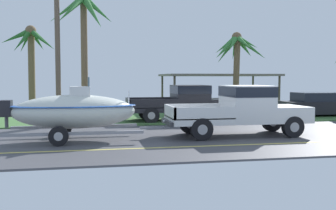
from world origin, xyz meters
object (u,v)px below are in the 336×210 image
at_px(parked_sedan_near, 319,105).
at_px(palm_tree_mid, 84,23).
at_px(palm_tree_near_left, 31,49).
at_px(palm_tree_near_right, 237,52).
at_px(pickup_truck_towing, 246,108).
at_px(parked_pickup_background, 189,101).
at_px(carport_awning, 218,76).
at_px(boat_on_trailer, 74,111).
at_px(utility_pole, 58,47).

bearing_deg(parked_sedan_near, palm_tree_mid, -178.93).
xyz_separation_m(parked_sedan_near, palm_tree_near_left, (-16.62, 6.05, 3.35)).
distance_m(palm_tree_near_left, palm_tree_mid, 7.23).
distance_m(parked_sedan_near, palm_tree_near_left, 18.00).
bearing_deg(palm_tree_near_right, palm_tree_mid, -167.10).
xyz_separation_m(pickup_truck_towing, parked_pickup_background, (-0.87, 5.40, -0.03)).
bearing_deg(carport_awning, parked_sedan_near, -52.09).
bearing_deg(palm_tree_near_right, parked_pickup_background, -144.10).
relative_size(parked_sedan_near, palm_tree_near_right, 0.90).
distance_m(carport_awning, palm_tree_mid, 10.90).
xyz_separation_m(boat_on_trailer, carport_awning, (9.19, 11.69, 1.32)).
bearing_deg(carport_awning, palm_tree_near_left, 177.46).
bearing_deg(utility_pole, parked_pickup_background, 3.66).
relative_size(pickup_truck_towing, palm_tree_near_right, 1.13).
bearing_deg(parked_sedan_near, palm_tree_near_left, 159.98).
bearing_deg(boat_on_trailer, palm_tree_mid, 87.09).
xyz_separation_m(carport_awning, palm_tree_near_left, (-12.33, 0.55, 1.67)).
bearing_deg(palm_tree_near_left, boat_on_trailer, -75.62).
height_order(parked_pickup_background, palm_tree_mid, palm_tree_mid).
relative_size(carport_awning, palm_tree_mid, 1.16).
distance_m(boat_on_trailer, utility_pole, 5.70).
distance_m(palm_tree_near_right, palm_tree_mid, 9.11).
bearing_deg(parked_sedan_near, utility_pole, -175.23).
relative_size(parked_sedan_near, utility_pole, 0.63).
height_order(carport_awning, palm_tree_near_left, palm_tree_near_left).
relative_size(parked_sedan_near, palm_tree_near_left, 0.80).
bearing_deg(boat_on_trailer, carport_awning, 51.81).
relative_size(pickup_truck_towing, parked_pickup_background, 0.95).
bearing_deg(utility_pole, palm_tree_near_left, 107.13).
relative_size(parked_pickup_background, parked_sedan_near, 1.33).
height_order(boat_on_trailer, parked_sedan_near, boat_on_trailer).
relative_size(boat_on_trailer, palm_tree_near_left, 1.02).
bearing_deg(pickup_truck_towing, parked_sedan_near, 41.30).
xyz_separation_m(pickup_truck_towing, carport_awning, (2.75, 11.69, 1.30)).
bearing_deg(parked_pickup_background, palm_tree_near_right, 35.90).
relative_size(pickup_truck_towing, parked_sedan_near, 1.26).
bearing_deg(palm_tree_mid, boat_on_trailer, -92.91).
distance_m(palm_tree_near_right, utility_pole, 10.43).
bearing_deg(palm_tree_mid, pickup_truck_towing, -44.02).
distance_m(palm_tree_near_left, palm_tree_near_right, 12.97).
height_order(boat_on_trailer, palm_tree_mid, palm_tree_mid).
bearing_deg(palm_tree_mid, palm_tree_near_right, 12.90).
xyz_separation_m(boat_on_trailer, palm_tree_near_left, (-3.14, 12.23, 2.99)).
xyz_separation_m(parked_pickup_background, palm_tree_mid, (-5.27, 0.54, 3.91)).
height_order(parked_sedan_near, palm_tree_mid, palm_tree_mid).
relative_size(boat_on_trailer, parked_pickup_background, 0.96).
height_order(parked_pickup_background, palm_tree_near_left, palm_tree_near_left).
height_order(pickup_truck_towing, boat_on_trailer, boat_on_trailer).
height_order(parked_pickup_background, palm_tree_near_right, palm_tree_near_right).
bearing_deg(parked_sedan_near, pickup_truck_towing, -138.70).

